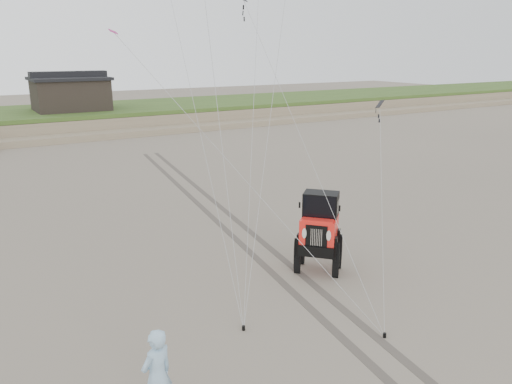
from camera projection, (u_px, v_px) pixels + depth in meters
ground at (298, 315)px, 13.20m from camera, size 160.00×160.00×0.00m
dune_ridge at (48, 121)px, 43.84m from camera, size 160.00×14.25×1.73m
cabin at (70, 93)px, 43.77m from camera, size 6.40×5.40×3.35m
jeep at (319, 241)px, 15.60m from camera, size 5.61×5.46×2.04m
man at (157, 376)px, 9.21m from camera, size 0.81×0.67×1.91m
stake_main at (244, 328)px, 12.48m from camera, size 0.08×0.08×0.12m
stake_aux at (385, 335)px, 12.17m from camera, size 0.08×0.08×0.12m
tire_tracks at (225, 219)px, 20.78m from camera, size 5.22×29.74×0.01m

